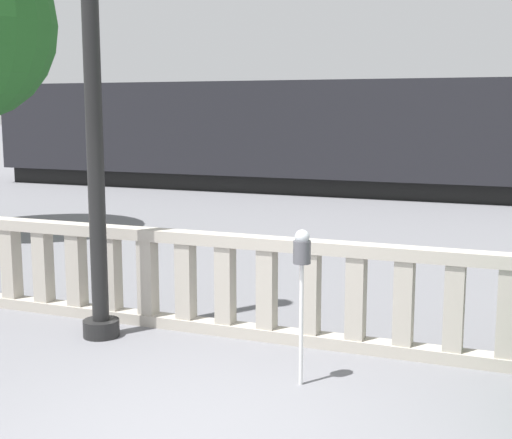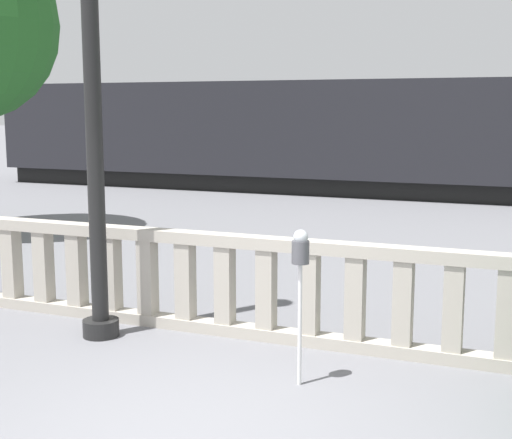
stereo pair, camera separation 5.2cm
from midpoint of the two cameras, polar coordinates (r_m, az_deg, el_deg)
The scene contains 4 objects.
balustrade at distance 8.19m, azimuth 2.42°, elevation -5.73°, with size 15.13×0.24×1.21m.
lamppost at distance 8.37m, azimuth -13.24°, elevation 14.03°, with size 0.43×0.43×6.70m.
parking_meter at distance 6.80m, azimuth 3.47°, elevation -3.32°, with size 0.17×0.17×1.54m.
train_near at distance 23.08m, azimuth 2.47°, elevation 6.87°, with size 20.07×2.91×4.08m.
Camera 1 is at (2.58, -4.83, 2.69)m, focal length 50.00 mm.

